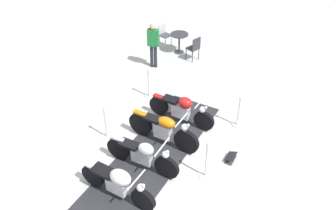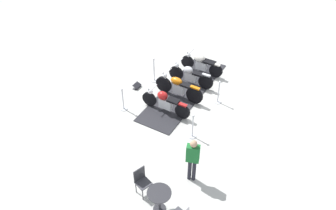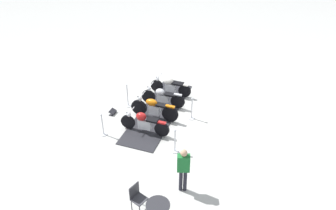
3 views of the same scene
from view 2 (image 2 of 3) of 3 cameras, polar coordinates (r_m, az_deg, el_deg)
ground_plane at (r=14.21m, az=2.88°, el=2.48°), size 80.00×80.00×0.00m
display_platform at (r=14.20m, az=2.88°, el=2.54°), size 2.76×5.63×0.04m
motorcycle_cream at (r=15.13m, az=5.71°, el=7.25°), size 2.02×0.79×0.91m
motorcycle_chrome at (r=14.32m, az=3.84°, el=5.20°), size 2.06×0.74×0.97m
motorcycle_copper at (r=13.52m, az=1.79°, el=3.11°), size 2.14×0.80×1.05m
motorcycle_maroon at (r=12.80m, az=-0.56°, el=0.58°), size 2.09×0.75×0.91m
stanchion_left_rear at (r=11.89m, az=4.25°, el=-4.22°), size 0.31×0.31×1.02m
stanchion_left_mid at (r=13.52m, az=8.66°, el=1.68°), size 0.32×0.32×1.06m
stanchion_right_mid at (r=14.62m, az=-2.40°, el=5.39°), size 0.35×0.35×1.14m
stanchion_right_rear at (r=13.13m, az=-7.74°, el=0.49°), size 0.29×0.29×1.01m
info_placard at (r=14.39m, az=-5.36°, el=3.21°), size 0.31×0.45×0.19m
cafe_table at (r=9.70m, az=-1.52°, el=-15.58°), size 0.70×0.70×0.79m
cafe_chair_near_table at (r=10.14m, az=-4.55°, el=-12.78°), size 0.55×0.55×0.95m
bystander_person at (r=10.06m, az=4.28°, el=-8.95°), size 0.42×0.26×1.72m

